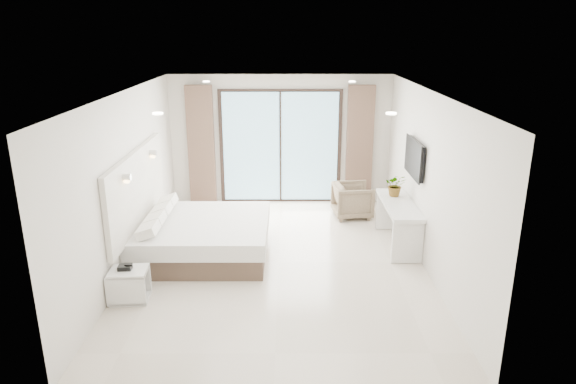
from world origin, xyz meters
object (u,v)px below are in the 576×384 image
Objects in this scene: console_desk at (399,214)px; nightstand at (130,285)px; armchair at (353,199)px; bed at (203,237)px.

nightstand is at bearing -155.02° from console_desk.
nightstand is 0.71× the size of armchair.
armchair is at bearing 113.06° from console_desk.
armchair is (-0.60, 1.42, -0.20)m from console_desk.
console_desk is at bearing 21.47° from nightstand.
console_desk is (4.06, 1.89, 0.33)m from nightstand.
armchair is (3.46, 3.31, 0.14)m from nightstand.
bed is 1.69m from nightstand.
bed is 1.29× the size of console_desk.
armchair reaches higher than nightstand.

